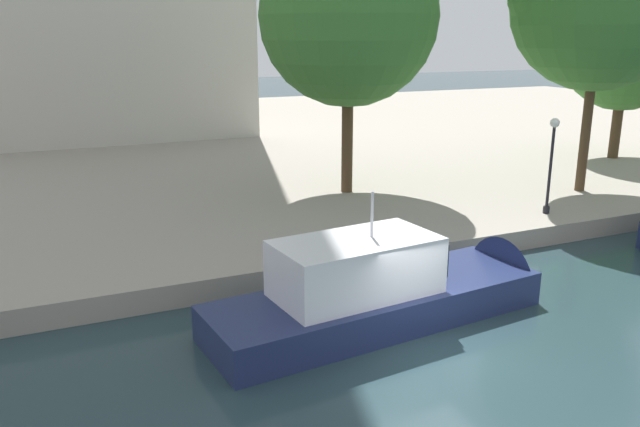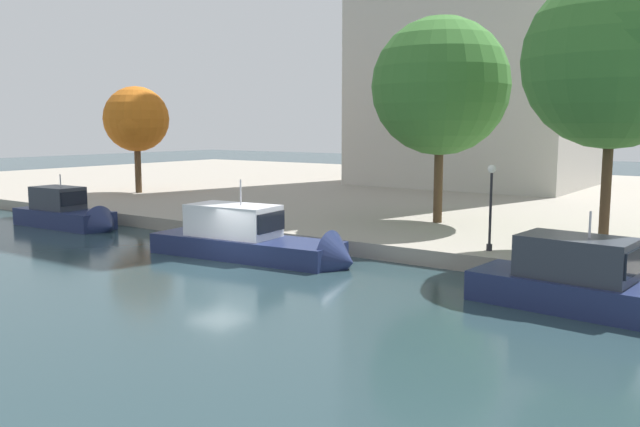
# 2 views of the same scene
# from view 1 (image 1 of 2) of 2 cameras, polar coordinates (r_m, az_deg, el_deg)

# --- Properties ---
(ground_plane) EXTENTS (220.00, 220.00, 0.00)m
(ground_plane) POSITION_cam_1_polar(r_m,az_deg,el_deg) (17.03, 10.82, -12.31)
(ground_plane) COLOR #23383D
(dock_promenade) EXTENTS (120.00, 55.00, 0.78)m
(dock_promenade) POSITION_cam_1_polar(r_m,az_deg,el_deg) (46.78, -13.02, 5.99)
(dock_promenade) COLOR gray
(dock_promenade) RESTS_ON ground_plane
(motor_yacht_1) EXTENTS (11.19, 3.91, 4.91)m
(motor_yacht_1) POSITION_cam_1_polar(r_m,az_deg,el_deg) (18.63, 6.68, -7.04)
(motor_yacht_1) COLOR navy
(motor_yacht_1) RESTS_ON ground_plane
(mooring_bollard_1) EXTENTS (0.26, 0.26, 0.66)m
(mooring_bollard_1) POSITION_cam_1_polar(r_m,az_deg,el_deg) (21.15, -2.92, -3.04)
(mooring_bollard_1) COLOR #2D2D33
(mooring_bollard_1) RESTS_ON dock_promenade
(lamp_post) EXTENTS (0.39, 0.39, 3.95)m
(lamp_post) POSITION_cam_1_polar(r_m,az_deg,el_deg) (27.59, 20.01, 4.83)
(lamp_post) COLOR black
(lamp_post) RESTS_ON dock_promenade
(tree_0) EXTENTS (7.12, 7.12, 9.96)m
(tree_0) POSITION_cam_1_polar(r_m,az_deg,el_deg) (42.11, 25.92, 12.85)
(tree_0) COLOR #4C3823
(tree_0) RESTS_ON dock_promenade
(tree_2) EXTENTS (7.98, 7.98, 11.95)m
(tree_2) POSITION_cam_1_polar(r_m,az_deg,el_deg) (29.36, 2.59, 17.84)
(tree_2) COLOR #4C3823
(tree_2) RESTS_ON dock_promenade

